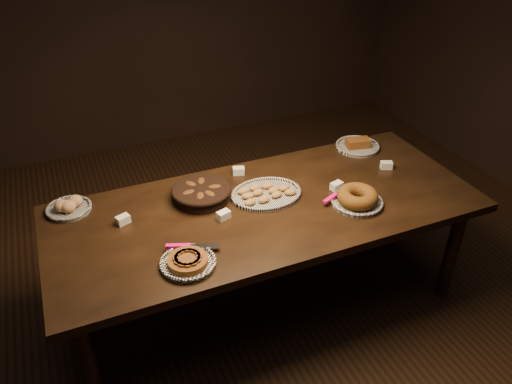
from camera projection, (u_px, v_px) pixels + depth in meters
name	position (u px, v px, depth m)	size (l,w,h in m)	color
ground	(266.00, 302.00, 3.19)	(5.00, 5.00, 0.00)	black
buffet_table	(267.00, 216.00, 2.82)	(2.40, 1.00, 0.75)	black
apple_tart_plate	(188.00, 262.00, 2.35)	(0.32, 0.29, 0.05)	white
madeleine_platter	(266.00, 194.00, 2.85)	(0.41, 0.33, 0.05)	black
bundt_cake_plate	(357.00, 198.00, 2.77)	(0.33, 0.31, 0.09)	black
croissant_basket	(201.00, 192.00, 2.81)	(0.40, 0.40, 0.08)	black
bread_roll_plate	(69.00, 207.00, 2.72)	(0.25, 0.25, 0.08)	white
loaf_plate	(358.00, 145.00, 3.34)	(0.29, 0.29, 0.07)	black
tent_cards	(267.00, 190.00, 2.87)	(1.70, 0.47, 0.04)	white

